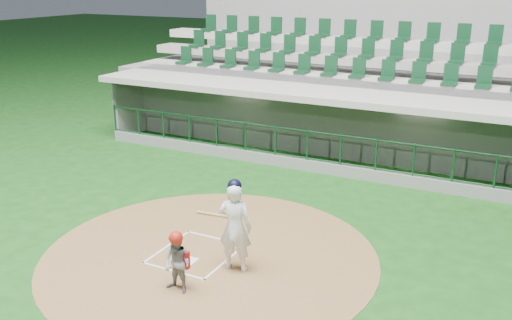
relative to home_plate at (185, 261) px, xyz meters
The scene contains 8 objects.
ground 0.70m from the home_plate, 90.00° to the left, with size 120.00×120.00×0.00m, color #134213.
dirt_circle 0.58m from the home_plate, 59.04° to the left, with size 7.20×7.20×0.01m, color brown.
home_plate is the anchor object (origin of this frame).
batter_box_chalk 0.40m from the home_plate, 90.00° to the left, with size 1.55×1.80×0.01m.
dugout_structure 8.56m from the home_plate, 89.30° to the left, with size 16.40×3.70×3.00m.
seating_deck 11.69m from the home_plate, 90.00° to the left, with size 17.00×6.72×5.15m.
batter 1.47m from the home_plate, 10.76° to the left, with size 0.91×0.92×1.95m.
catcher 1.30m from the home_plate, 62.26° to the right, with size 0.60×0.49×1.24m.
Camera 1 is at (6.22, -9.55, 5.74)m, focal length 40.00 mm.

